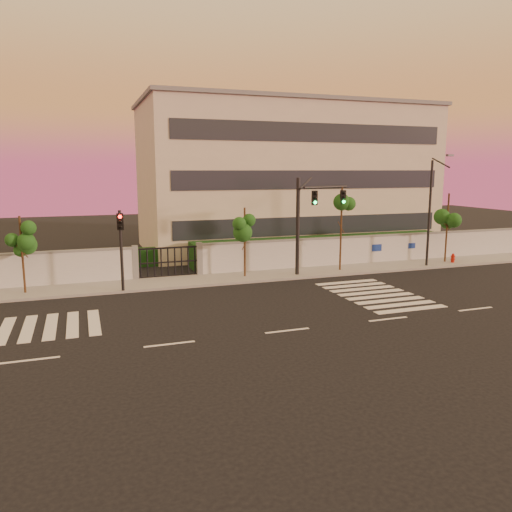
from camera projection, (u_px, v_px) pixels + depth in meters
The scene contains 14 objects.
ground at pixel (287, 331), 21.14m from camera, with size 120.00×120.00×0.00m, color black.
sidewalk at pixel (221, 279), 30.88m from camera, with size 60.00×3.00×0.15m, color gray.
perimeter_wall at pixel (216, 259), 32.14m from camera, with size 60.00×0.36×2.20m.
hedge_row at pixel (221, 255), 35.08m from camera, with size 41.00×4.25×1.80m.
institutional_building at pixel (285, 177), 43.47m from camera, with size 24.40×12.40×12.25m.
road_markings at pixel (227, 311), 24.11m from camera, with size 57.00×7.62×0.02m.
street_tree_c at pixel (21, 237), 26.65m from camera, with size 1.44×1.14×4.32m.
street_tree_d at pixel (245, 227), 30.81m from camera, with size 1.46×1.16×4.45m.
street_tree_e at pixel (342, 210), 32.67m from camera, with size 1.56×1.24×5.64m.
street_tree_f at pixel (448, 212), 35.70m from camera, with size 1.58×1.25×5.09m.
traffic_signal_main at pixel (309, 214), 31.45m from camera, with size 3.88×1.42×6.26m.
traffic_signal_secondary at pixel (121, 241), 27.12m from camera, with size 0.36×0.34×4.59m.
streetlight_east at pixel (431, 208), 34.03m from camera, with size 0.46×1.86×7.73m.
fire_hydrant at pixel (453, 259), 35.91m from camera, with size 0.32×0.30×0.80m.
Camera 1 is at (-8.01, -18.69, 6.73)m, focal length 35.00 mm.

